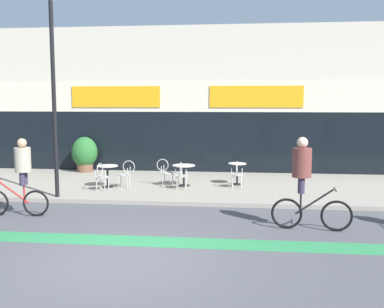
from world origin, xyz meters
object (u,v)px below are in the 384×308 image
Objects in this scene: bistro_table_2 at (237,170)px; lamp_post at (53,83)px; cyclist_1 at (21,173)px; cafe_chair_2_near at (237,173)px; cafe_chair_0_side at (126,172)px; cafe_chair_0_near at (101,175)px; planter_pot at (85,154)px; cafe_chair_1_near at (181,174)px; bistro_table_0 at (108,172)px; cyclist_0 at (305,178)px; cafe_chair_1_side at (165,170)px; bistro_table_1 at (184,171)px.

bistro_table_2 is 6.53m from lamp_post.
cyclist_1 is at bearing -141.46° from bistro_table_2.
cafe_chair_0_side is at bearing 97.40° from cafe_chair_2_near.
planter_pot reaches higher than cafe_chair_0_near.
cafe_chair_1_near is (2.48, 0.49, 0.00)m from cafe_chair_0_near.
cyclist_1 is at bearing -95.37° from lamp_post.
bistro_table_0 is at bearing -58.69° from planter_pot.
cyclist_1 is (-1.85, -3.43, 0.50)m from cafe_chair_0_side.
cyclist_0 reaches higher than bistro_table_0.
cafe_chair_0_side is 1.00× the size of cafe_chair_1_near.
cafe_chair_1_near is at bearing -3.02° from bistro_table_0.
lamp_post is at bearing -80.07° from planter_pot.
bistro_table_0 is 0.63m from cafe_chair_0_side.
planter_pot reaches higher than cafe_chair_1_near.
cafe_chair_0_side is at bearing -153.85° from cafe_chair_1_side.
cafe_chair_1_near is (0.00, -0.63, 0.01)m from bistro_table_1.
cyclist_1 is at bearing -133.27° from bistro_table_1.
cafe_chair_1_side is at bearing 87.87° from cafe_chair_2_near.
cafe_chair_0_near is at bearing -63.30° from planter_pot.
cafe_chair_1_side is 2.40m from cafe_chair_2_near.
lamp_post is 7.59m from cyclist_0.
cafe_chair_0_near is (-0.01, -0.62, 0.00)m from bistro_table_0.
cafe_chair_1_side is at bearing 179.54° from bistro_table_1.
cyclist_0 is (3.35, -3.75, 0.58)m from cafe_chair_1_near.
planter_pot is at bearing 53.04° from cafe_chair_1_near.
cafe_chair_0_near is 4.16m from planter_pot.
lamp_post is at bearing 112.27° from cafe_chair_1_near.
cafe_chair_1_near is at bearing -89.95° from bistro_table_1.
lamp_post reaches higher than cyclist_1.
bistro_table_0 is 7.02m from cyclist_0.
bistro_table_1 is 1.78m from cafe_chair_2_near.
bistro_table_0 is 0.12× the size of lamp_post.
planter_pot is (-2.50, 3.09, 0.21)m from cafe_chair_0_side.
cyclist_0 reaches higher than cyclist_1.
bistro_table_1 is 0.84× the size of cafe_chair_1_near.
planter_pot is 0.70× the size of cyclist_1.
bistro_table_0 is 3.68m from cyclist_1.
lamp_post reaches higher than cafe_chair_1_near.
cafe_chair_1_side reaches higher than bistro_table_0.
cyclist_1 is at bearing -178.35° from cyclist_0.
bistro_table_0 is 0.63m from cafe_chair_0_near.
bistro_table_1 is 1.91m from cafe_chair_0_side.
cafe_chair_2_near is (2.40, -0.20, 0.00)m from cafe_chair_1_side.
bistro_table_2 is 3.74m from cafe_chair_0_side.
planter_pot is (-4.35, 3.22, 0.21)m from cafe_chair_1_near.
cafe_chair_1_near is 1.00× the size of cafe_chair_1_side.
bistro_table_2 reaches higher than bistro_table_0.
cafe_chair_0_side is (-1.84, -0.50, 0.01)m from bistro_table_1.
lamp_post reaches higher than bistro_table_0.
cafe_chair_2_near is 6.73m from planter_pot.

